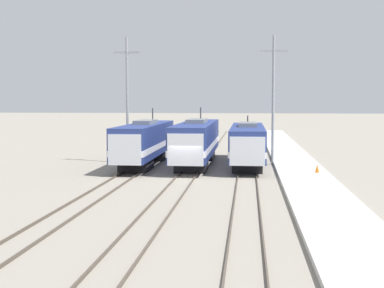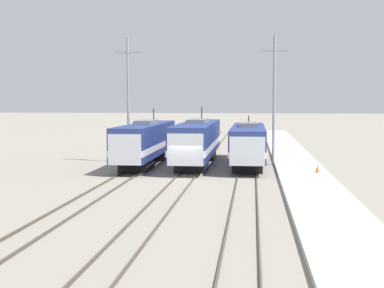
{
  "view_description": "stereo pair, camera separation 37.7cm",
  "coord_description": "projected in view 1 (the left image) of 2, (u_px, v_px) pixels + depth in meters",
  "views": [
    {
      "loc": [
        4.72,
        -40.65,
        5.97
      ],
      "look_at": [
        0.34,
        1.09,
        2.5
      ],
      "focal_mm": 50.0,
      "sensor_mm": 36.0,
      "label": 1
    },
    {
      "loc": [
        5.1,
        -40.61,
        5.97
      ],
      "look_at": [
        0.34,
        1.09,
        2.5
      ],
      "focal_mm": 50.0,
      "sensor_mm": 36.0,
      "label": 2
    }
  ],
  "objects": [
    {
      "name": "catenary_tower_right",
      "position": [
        273.0,
        97.0,
        48.76
      ],
      "size": [
        2.48,
        0.25,
        11.81
      ],
      "color": "gray",
      "rests_on": "ground_plane"
    },
    {
      "name": "catenary_tower_left",
      "position": [
        127.0,
        97.0,
        50.18
      ],
      "size": [
        2.48,
        0.25,
        11.81
      ],
      "color": "gray",
      "rests_on": "ground_plane"
    },
    {
      "name": "ground_plane",
      "position": [
        186.0,
        177.0,
        41.27
      ],
      "size": [
        400.0,
        400.0,
        0.0
      ],
      "primitive_type": "plane",
      "color": "gray"
    },
    {
      "name": "locomotive_center",
      "position": [
        196.0,
        141.0,
        49.08
      ],
      "size": [
        3.05,
        18.37,
        5.22
      ],
      "color": "black",
      "rests_on": "ground_plane"
    },
    {
      "name": "rail_pair_far_left",
      "position": [
        127.0,
        175.0,
        41.76
      ],
      "size": [
        1.51,
        120.0,
        0.15
      ],
      "color": "#4C4238",
      "rests_on": "ground_plane"
    },
    {
      "name": "platform",
      "position": [
        305.0,
        177.0,
        40.32
      ],
      "size": [
        4.0,
        120.0,
        0.29
      ],
      "color": "beige",
      "rests_on": "ground_plane"
    },
    {
      "name": "locomotive_far_left",
      "position": [
        144.0,
        142.0,
        48.82
      ],
      "size": [
        2.85,
        17.07,
        5.15
      ],
      "color": "black",
      "rests_on": "ground_plane"
    },
    {
      "name": "locomotive_far_right",
      "position": [
        247.0,
        144.0,
        48.26
      ],
      "size": [
        2.97,
        16.34,
        4.44
      ],
      "color": "black",
      "rests_on": "ground_plane"
    },
    {
      "name": "rail_pair_far_right",
      "position": [
        247.0,
        177.0,
        40.78
      ],
      "size": [
        1.51,
        120.0,
        0.15
      ],
      "color": "#4C4238",
      "rests_on": "ground_plane"
    },
    {
      "name": "rail_pair_center",
      "position": [
        186.0,
        176.0,
        41.27
      ],
      "size": [
        1.51,
        120.0,
        0.15
      ],
      "color": "#4C4238",
      "rests_on": "ground_plane"
    },
    {
      "name": "traffic_cone",
      "position": [
        317.0,
        168.0,
        41.8
      ],
      "size": [
        0.33,
        0.33,
        0.64
      ],
      "color": "orange",
      "rests_on": "platform"
    }
  ]
}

